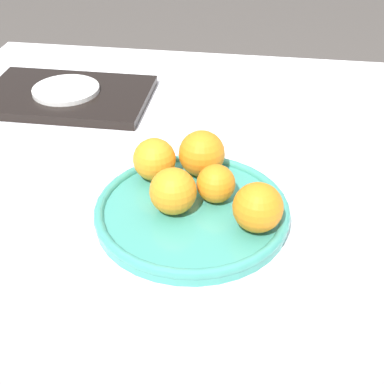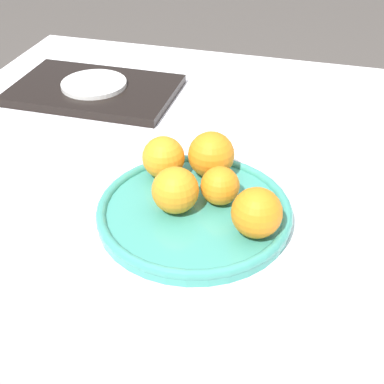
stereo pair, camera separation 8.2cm
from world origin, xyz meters
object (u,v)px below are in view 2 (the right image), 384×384
orange_1 (209,154)px  napkin (286,85)px  orange_3 (161,157)px  serving_tray (93,90)px  side_plate (92,84)px  orange_2 (254,212)px  orange_0 (173,190)px  orange_4 (218,185)px  fruit_platter (192,211)px

orange_1 → napkin: bearing=79.5°
orange_1 → napkin: 0.44m
orange_3 → serving_tray: size_ratio=0.20×
serving_tray → side_plate: (0.00, 0.00, 0.02)m
orange_2 → serving_tray: orange_2 is taller
orange_2 → napkin: orange_2 is taller
serving_tray → napkin: bearing=20.8°
side_plate → orange_2: bearing=-42.8°
orange_2 → side_plate: bearing=137.2°
orange_0 → serving_tray: bearing=128.9°
orange_3 → orange_4: (0.11, -0.05, -0.01)m
orange_2 → fruit_platter: bearing=162.9°
orange_0 → serving_tray: 0.49m
napkin → side_plate: bearing=-159.2°
orange_4 → napkin: size_ratio=0.49×
orange_1 → orange_2: bearing=-53.0°
orange_3 → serving_tray: 0.40m
orange_1 → serving_tray: size_ratio=0.22×
orange_0 → fruit_platter: bearing=16.1°
orange_0 → side_plate: orange_0 is taller
orange_0 → napkin: size_ratio=0.58×
orange_0 → orange_1: 0.11m
orange_0 → orange_2: (0.13, -0.02, 0.00)m
fruit_platter → orange_2: orange_2 is taller
side_plate → orange_3: bearing=-48.6°
orange_1 → orange_4: bearing=-66.0°
orange_3 → fruit_platter: bearing=-46.0°
serving_tray → orange_4: bearing=-42.9°
side_plate → napkin: side_plate is taller
napkin → orange_0: bearing=-101.4°
fruit_platter → orange_4: 0.06m
orange_1 → side_plate: 0.43m
orange_3 → napkin: (0.16, 0.45, -0.05)m
orange_0 → serving_tray: orange_0 is taller
orange_0 → orange_3: 0.10m
fruit_platter → orange_1: (0.00, 0.10, 0.04)m
orange_0 → serving_tray: (-0.31, 0.38, -0.04)m
orange_1 → orange_2: (0.10, -0.13, -0.00)m
fruit_platter → serving_tray: size_ratio=0.85×
orange_4 → serving_tray: size_ratio=0.17×
side_plate → orange_0: bearing=-51.1°
fruit_platter → orange_1: 0.11m
orange_4 → orange_2: bearing=-41.8°
fruit_platter → orange_3: (-0.07, 0.08, 0.04)m
orange_0 → orange_3: bearing=118.7°
fruit_platter → orange_2: (0.10, -0.03, 0.04)m
orange_4 → serving_tray: (-0.37, 0.34, -0.04)m
orange_0 → napkin: bearing=78.6°
orange_4 → orange_3: bearing=156.3°
fruit_platter → napkin: bearing=81.4°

